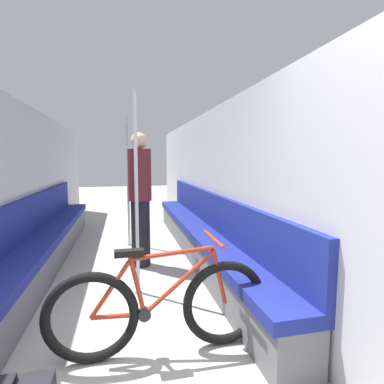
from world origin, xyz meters
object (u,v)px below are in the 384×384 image
(bicycle, at_px, (161,308))
(passenger_standing, at_px, (140,198))
(grab_pole_near, at_px, (137,197))
(bench_seat_row_right, at_px, (201,236))
(grab_pole_far, at_px, (128,183))
(bench_seat_row_left, at_px, (43,245))

(bicycle, bearing_deg, passenger_standing, 76.35)
(passenger_standing, bearing_deg, grab_pole_near, 32.55)
(grab_pole_near, xyz_separation_m, passenger_standing, (0.08, 0.83, -0.12))
(passenger_standing, bearing_deg, bench_seat_row_right, 136.22)
(bicycle, height_order, grab_pole_far, grab_pole_far)
(bicycle, relative_size, grab_pole_far, 0.77)
(bench_seat_row_left, height_order, bicycle, bench_seat_row_left)
(bicycle, relative_size, grab_pole_near, 0.77)
(bicycle, xyz_separation_m, passenger_standing, (-0.04, 1.88, 0.56))
(grab_pole_far, relative_size, passenger_standing, 1.20)
(bench_seat_row_left, xyz_separation_m, bench_seat_row_right, (2.09, 0.00, 0.00))
(bicycle, xyz_separation_m, grab_pole_far, (-0.17, 2.88, 0.68))
(grab_pole_near, bearing_deg, grab_pole_far, 91.73)
(bench_seat_row_left, relative_size, grab_pole_far, 2.43)
(grab_pole_near, bearing_deg, bicycle, -83.72)
(bench_seat_row_right, distance_m, bicycle, 2.16)
(bench_seat_row_left, height_order, passenger_standing, passenger_standing)
(bench_seat_row_left, bearing_deg, grab_pole_far, 38.71)
(bicycle, height_order, passenger_standing, passenger_standing)
(passenger_standing, bearing_deg, bench_seat_row_left, -57.67)
(bench_seat_row_left, bearing_deg, passenger_standing, -5.71)
(grab_pole_near, relative_size, passenger_standing, 1.20)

